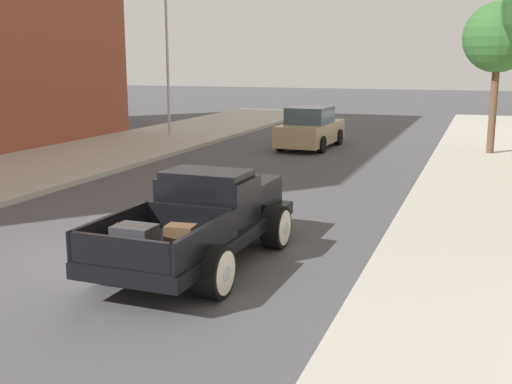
{
  "coord_description": "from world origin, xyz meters",
  "views": [
    {
      "loc": [
        6.14,
        -9.03,
        3.43
      ],
      "look_at": [
        2.18,
        1.77,
        1.0
      ],
      "focal_mm": 43.58,
      "sensor_mm": 36.0,
      "label": 1
    }
  ],
  "objects": [
    {
      "name": "car_background_tan",
      "position": [
        -0.36,
        15.07,
        0.77
      ],
      "size": [
        1.97,
        4.35,
        1.65
      ],
      "color": "tan",
      "rests_on": "ground"
    },
    {
      "name": "ground_plane",
      "position": [
        0.0,
        0.0,
        0.0
      ],
      "size": [
        140.0,
        140.0,
        0.0
      ],
      "primitive_type": "plane",
      "color": "#47474C"
    },
    {
      "name": "hotrod_truck_black",
      "position": [
        1.72,
        0.51,
        0.75
      ],
      "size": [
        2.26,
        4.97,
        1.58
      ],
      "color": "black",
      "rests_on": "ground"
    },
    {
      "name": "street_tree_third",
      "position": [
        6.43,
        14.96,
        4.22
      ],
      "size": [
        2.47,
        2.47,
        5.34
      ],
      "color": "brown",
      "rests_on": "sidewalk_right"
    },
    {
      "name": "flagpole",
      "position": [
        -7.07,
        16.18,
        5.77
      ],
      "size": [
        1.74,
        0.16,
        9.16
      ],
      "color": "#B2B2B7",
      "rests_on": "sidewalk_left"
    }
  ]
}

